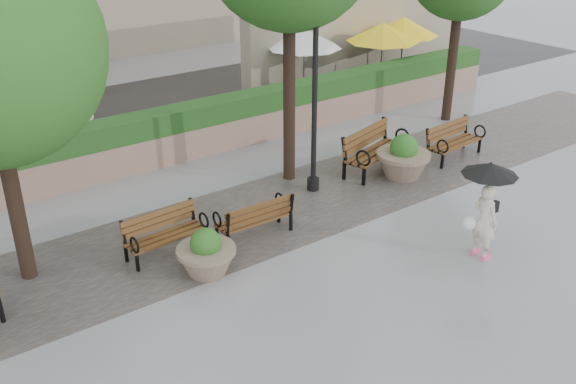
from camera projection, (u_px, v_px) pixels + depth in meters
ground at (341, 282)px, 11.52m from camera, size 100.00×100.00×0.00m
cobble_strip at (249, 219)px, 13.69m from camera, size 28.00×3.20×0.01m
hedge_wall at (162, 137)px, 16.32m from camera, size 24.00×0.80×1.35m
cafe_wall at (362, 23)px, 23.01m from camera, size 10.00×0.60×4.00m
cafe_hedge at (393, 81)px, 21.81m from camera, size 8.00×0.50×0.90m
asphalt_street at (105, 120)px, 19.51m from camera, size 40.00×7.00×0.00m
bench_1 at (166, 242)px, 12.32m from camera, size 1.62×0.73×0.85m
bench_2 at (255, 226)px, 12.91m from camera, size 1.59×0.66×0.84m
bench_3 at (374, 158)px, 15.95m from camera, size 2.12×1.30×1.07m
bench_4 at (454, 148)px, 16.69m from camera, size 1.78×0.83×0.92m
planter_left at (206, 256)px, 11.64m from camera, size 1.09×1.09×0.91m
planter_right at (403, 160)px, 15.54m from camera, size 1.31×1.31×1.09m
lamppost at (314, 111)px, 14.20m from camera, size 0.28×0.28×4.36m
patio_umb_white at (304, 39)px, 20.73m from camera, size 2.50×2.50×2.30m
patio_umb_yellow_a at (383, 33)px, 21.57m from camera, size 2.50×2.50×2.30m
patio_umb_yellow_b at (404, 27)px, 22.50m from camera, size 2.50×2.50×2.30m
car_right at (8, 120)px, 17.37m from camera, size 4.49×2.28×1.41m
pedestrian at (486, 201)px, 11.87m from camera, size 1.04×1.04×1.91m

